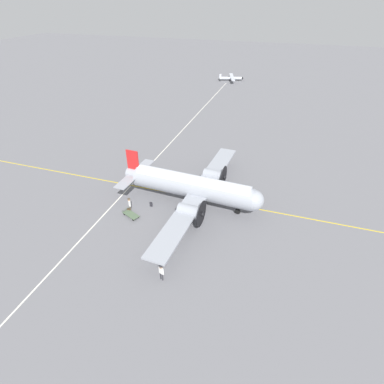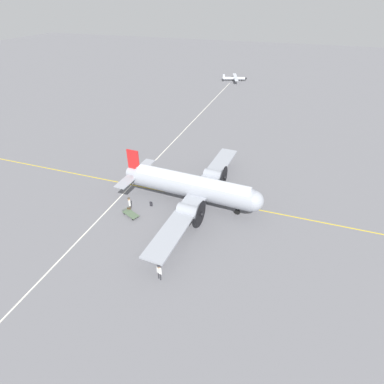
% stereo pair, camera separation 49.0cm
% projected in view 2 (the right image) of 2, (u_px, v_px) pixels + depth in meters
% --- Properties ---
extents(ground_plane, '(300.00, 300.00, 0.00)m').
position_uv_depth(ground_plane, '(192.00, 203.00, 37.46)').
color(ground_plane, slate).
extents(apron_line_eastwest, '(120.00, 0.16, 0.01)m').
position_uv_depth(apron_line_eastwest, '(195.00, 197.00, 38.51)').
color(apron_line_eastwest, gold).
rests_on(apron_line_eastwest, ground_plane).
extents(apron_line_northsouth, '(0.16, 120.00, 0.01)m').
position_uv_depth(apron_line_northsouth, '(127.00, 190.00, 39.98)').
color(apron_line_northsouth, silver).
rests_on(apron_line_northsouth, ground_plane).
extents(airliner_main, '(17.60, 24.56, 5.83)m').
position_uv_depth(airliner_main, '(195.00, 187.00, 35.91)').
color(airliner_main, '#9399A3').
rests_on(airliner_main, ground_plane).
extents(crew_foreground, '(0.57, 0.39, 1.79)m').
position_uv_depth(crew_foreground, '(159.00, 271.00, 26.93)').
color(crew_foreground, '#2D2D33').
rests_on(crew_foreground, ground_plane).
extents(passenger_boarding, '(0.46, 0.51, 1.89)m').
position_uv_depth(passenger_boarding, '(129.00, 203.00, 35.50)').
color(passenger_boarding, '#473D2D').
rests_on(passenger_boarding, ground_plane).
extents(suitcase_near_door, '(0.34, 0.12, 0.65)m').
position_uv_depth(suitcase_near_door, '(151.00, 204.00, 36.80)').
color(suitcase_near_door, '#232328').
rests_on(suitcase_near_door, ground_plane).
extents(suitcase_upright_spare, '(0.37, 0.17, 0.51)m').
position_uv_depth(suitcase_upright_spare, '(129.00, 210.00, 35.96)').
color(suitcase_upright_spare, '#47331E').
rests_on(suitcase_upright_spare, ground_plane).
extents(baggage_cart, '(2.33, 1.71, 0.56)m').
position_uv_depth(baggage_cart, '(131.00, 214.00, 35.21)').
color(baggage_cart, '#4C6047').
rests_on(baggage_cart, ground_plane).
extents(light_aircraft_distant, '(7.24, 9.49, 1.88)m').
position_uv_depth(light_aircraft_distant, '(235.00, 78.00, 88.74)').
color(light_aircraft_distant, '#B7BCC6').
rests_on(light_aircraft_distant, ground_plane).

